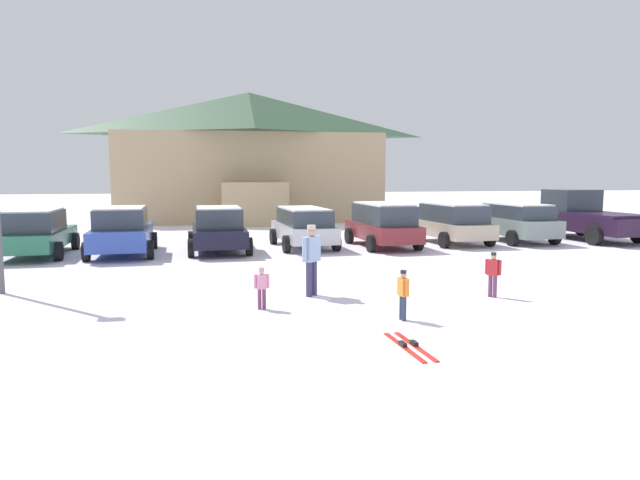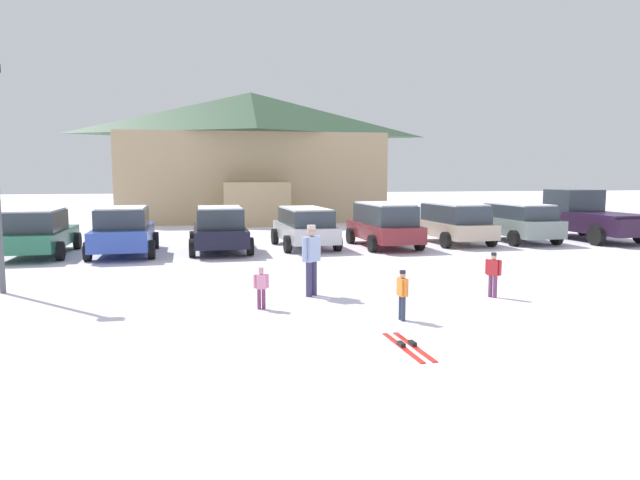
{
  "view_description": "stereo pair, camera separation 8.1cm",
  "coord_description": "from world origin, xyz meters",
  "px_view_note": "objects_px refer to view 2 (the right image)",
  "views": [
    {
      "loc": [
        -3.55,
        -6.88,
        2.84
      ],
      "look_at": [
        -0.78,
        6.37,
        1.27
      ],
      "focal_mm": 32.0,
      "sensor_mm": 36.0,
      "label": 1
    },
    {
      "loc": [
        -3.47,
        -6.9,
        2.84
      ],
      "look_at": [
        -0.78,
        6.37,
        1.27
      ],
      "focal_mm": 32.0,
      "sensor_mm": 36.0,
      "label": 2
    }
  ],
  "objects_px": {
    "parked_grey_wagon": "(518,221)",
    "skier_child_in_pink_snowsuit": "(261,286)",
    "parked_blue_hatchback": "(123,231)",
    "parked_maroon_van": "(384,224)",
    "parked_black_sedan": "(220,229)",
    "parked_green_coupe": "(38,232)",
    "parked_silver_wagon": "(305,226)",
    "ski_lodge": "(252,156)",
    "pickup_truck": "(586,217)",
    "pair_of_skis": "(408,346)",
    "skier_adult_in_blue_parka": "(311,256)",
    "skier_child_in_red_jacket": "(493,272)",
    "parked_beige_suv": "(454,222)",
    "skier_child_in_orange_jacket": "(402,292)"
  },
  "relations": [
    {
      "from": "parked_maroon_van",
      "to": "ski_lodge",
      "type": "bearing_deg",
      "value": 104.62
    },
    {
      "from": "pickup_truck",
      "to": "pair_of_skis",
      "type": "bearing_deg",
      "value": -134.51
    },
    {
      "from": "parked_beige_suv",
      "to": "skier_child_in_orange_jacket",
      "type": "bearing_deg",
      "value": -118.94
    },
    {
      "from": "parked_beige_suv",
      "to": "skier_adult_in_blue_parka",
      "type": "xyz_separation_m",
      "value": [
        -7.55,
        -8.72,
        0.05
      ]
    },
    {
      "from": "parked_beige_suv",
      "to": "skier_child_in_red_jacket",
      "type": "relative_size",
      "value": 3.93
    },
    {
      "from": "skier_adult_in_blue_parka",
      "to": "parked_blue_hatchback",
      "type": "bearing_deg",
      "value": 122.94
    },
    {
      "from": "parked_maroon_van",
      "to": "parked_grey_wagon",
      "type": "bearing_deg",
      "value": 4.32
    },
    {
      "from": "parked_beige_suv",
      "to": "parked_maroon_van",
      "type": "bearing_deg",
      "value": -172.32
    },
    {
      "from": "parked_blue_hatchback",
      "to": "parked_maroon_van",
      "type": "relative_size",
      "value": 1.03
    },
    {
      "from": "parked_green_coupe",
      "to": "pickup_truck",
      "type": "height_order",
      "value": "pickup_truck"
    },
    {
      "from": "parked_silver_wagon",
      "to": "skier_child_in_pink_snowsuit",
      "type": "relative_size",
      "value": 4.9
    },
    {
      "from": "parked_grey_wagon",
      "to": "pair_of_skis",
      "type": "distance_m",
      "value": 16.18
    },
    {
      "from": "parked_maroon_van",
      "to": "skier_child_in_pink_snowsuit",
      "type": "relative_size",
      "value": 4.99
    },
    {
      "from": "pickup_truck",
      "to": "skier_child_in_pink_snowsuit",
      "type": "height_order",
      "value": "pickup_truck"
    },
    {
      "from": "parked_beige_suv",
      "to": "skier_child_in_pink_snowsuit",
      "type": "xyz_separation_m",
      "value": [
        -8.83,
        -9.8,
        -0.39
      ]
    },
    {
      "from": "ski_lodge",
      "to": "parked_grey_wagon",
      "type": "distance_m",
      "value": 17.79
    },
    {
      "from": "parked_silver_wagon",
      "to": "pair_of_skis",
      "type": "distance_m",
      "value": 13.0
    },
    {
      "from": "parked_maroon_van",
      "to": "pickup_truck",
      "type": "distance_m",
      "value": 9.48
    },
    {
      "from": "skier_child_in_red_jacket",
      "to": "parked_green_coupe",
      "type": "bearing_deg",
      "value": 142.46
    },
    {
      "from": "parked_maroon_van",
      "to": "pair_of_skis",
      "type": "xyz_separation_m",
      "value": [
        -3.6,
        -12.52,
        -0.9
      ]
    },
    {
      "from": "ski_lodge",
      "to": "parked_black_sedan",
      "type": "height_order",
      "value": "ski_lodge"
    },
    {
      "from": "parked_maroon_van",
      "to": "pickup_truck",
      "type": "height_order",
      "value": "pickup_truck"
    },
    {
      "from": "parked_green_coupe",
      "to": "parked_silver_wagon",
      "type": "relative_size",
      "value": 1.1
    },
    {
      "from": "skier_adult_in_blue_parka",
      "to": "pair_of_skis",
      "type": "relative_size",
      "value": 1.0
    },
    {
      "from": "parked_green_coupe",
      "to": "pair_of_skis",
      "type": "bearing_deg",
      "value": -54.68
    },
    {
      "from": "pickup_truck",
      "to": "skier_child_in_red_jacket",
      "type": "height_order",
      "value": "pickup_truck"
    },
    {
      "from": "ski_lodge",
      "to": "pair_of_skis",
      "type": "distance_m",
      "value": 27.71
    },
    {
      "from": "parked_black_sedan",
      "to": "pickup_truck",
      "type": "xyz_separation_m",
      "value": [
        15.76,
        0.78,
        0.16
      ]
    },
    {
      "from": "pickup_truck",
      "to": "parked_grey_wagon",
      "type": "bearing_deg",
      "value": -175.13
    },
    {
      "from": "parked_green_coupe",
      "to": "pickup_truck",
      "type": "relative_size",
      "value": 0.85
    },
    {
      "from": "ski_lodge",
      "to": "parked_silver_wagon",
      "type": "height_order",
      "value": "ski_lodge"
    },
    {
      "from": "parked_green_coupe",
      "to": "parked_blue_hatchback",
      "type": "height_order",
      "value": "parked_blue_hatchback"
    },
    {
      "from": "skier_child_in_red_jacket",
      "to": "parked_grey_wagon",
      "type": "bearing_deg",
      "value": 56.81
    },
    {
      "from": "parked_grey_wagon",
      "to": "skier_child_in_pink_snowsuit",
      "type": "bearing_deg",
      "value": -140.01
    },
    {
      "from": "ski_lodge",
      "to": "parked_blue_hatchback",
      "type": "relative_size",
      "value": 3.54
    },
    {
      "from": "parked_green_coupe",
      "to": "parked_black_sedan",
      "type": "xyz_separation_m",
      "value": [
        6.23,
        -0.13,
        0.01
      ]
    },
    {
      "from": "parked_maroon_van",
      "to": "skier_adult_in_blue_parka",
      "type": "xyz_separation_m",
      "value": [
        -4.43,
        -8.3,
        0.02
      ]
    },
    {
      "from": "parked_blue_hatchback",
      "to": "parked_maroon_van",
      "type": "distance_m",
      "value": 9.67
    },
    {
      "from": "skier_child_in_orange_jacket",
      "to": "pickup_truck",
      "type": "bearing_deg",
      "value": 42.74
    },
    {
      "from": "parked_maroon_van",
      "to": "pair_of_skis",
      "type": "height_order",
      "value": "parked_maroon_van"
    },
    {
      "from": "parked_black_sedan",
      "to": "parked_beige_suv",
      "type": "bearing_deg",
      "value": 2.77
    },
    {
      "from": "parked_black_sedan",
      "to": "parked_maroon_van",
      "type": "relative_size",
      "value": 1.0
    },
    {
      "from": "ski_lodge",
      "to": "pair_of_skis",
      "type": "relative_size",
      "value": 9.74
    },
    {
      "from": "pair_of_skis",
      "to": "ski_lodge",
      "type": "bearing_deg",
      "value": 90.6
    },
    {
      "from": "parked_beige_suv",
      "to": "skier_child_in_pink_snowsuit",
      "type": "distance_m",
      "value": 13.2
    },
    {
      "from": "parked_grey_wagon",
      "to": "skier_child_in_red_jacket",
      "type": "xyz_separation_m",
      "value": [
        -6.37,
        -9.73,
        -0.29
      ]
    },
    {
      "from": "parked_grey_wagon",
      "to": "parked_beige_suv",
      "type": "bearing_deg",
      "value": -179.35
    },
    {
      "from": "parked_beige_suv",
      "to": "pickup_truck",
      "type": "bearing_deg",
      "value": 2.94
    },
    {
      "from": "skier_adult_in_blue_parka",
      "to": "pickup_truck",
      "type": "bearing_deg",
      "value": 33.1
    },
    {
      "from": "parked_beige_suv",
      "to": "pair_of_skis",
      "type": "xyz_separation_m",
      "value": [
        -6.73,
        -12.95,
        -0.87
      ]
    }
  ]
}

